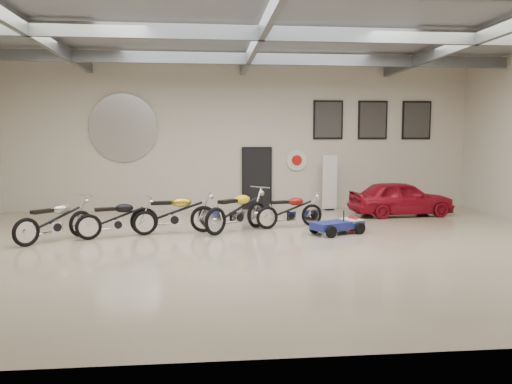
{
  "coord_description": "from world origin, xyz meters",
  "views": [
    {
      "loc": [
        -1.24,
        -11.24,
        2.41
      ],
      "look_at": [
        0.0,
        1.2,
        1.1
      ],
      "focal_mm": 35.0,
      "sensor_mm": 36.0,
      "label": 1
    }
  ],
  "objects": [
    {
      "name": "floor",
      "position": [
        0.0,
        0.0,
        0.0
      ],
      "size": [
        16.0,
        12.0,
        0.01
      ],
      "primitive_type": "cube",
      "color": "#B8A88D",
      "rests_on": "ground"
    },
    {
      "name": "ceiling",
      "position": [
        0.0,
        0.0,
        5.0
      ],
      "size": [
        16.0,
        12.0,
        0.01
      ],
      "primitive_type": "cube",
      "color": "slate",
      "rests_on": "back_wall"
    },
    {
      "name": "back_wall",
      "position": [
        0.0,
        6.0,
        2.5
      ],
      "size": [
        16.0,
        0.02,
        5.0
      ],
      "primitive_type": "cube",
      "color": "beige",
      "rests_on": "floor"
    },
    {
      "name": "ceiling_beams",
      "position": [
        0.0,
        0.0,
        4.75
      ],
      "size": [
        15.8,
        11.8,
        0.32
      ],
      "primitive_type": null,
      "color": "#5A5D62",
      "rests_on": "ceiling"
    },
    {
      "name": "door",
      "position": [
        0.5,
        5.95,
        1.05
      ],
      "size": [
        0.92,
        0.08,
        2.1
      ],
      "primitive_type": "cube",
      "color": "black",
      "rests_on": "back_wall"
    },
    {
      "name": "logo_plaque",
      "position": [
        -4.0,
        5.95,
        2.8
      ],
      "size": [
        2.3,
        0.06,
        1.16
      ],
      "primitive_type": null,
      "color": "silver",
      "rests_on": "back_wall"
    },
    {
      "name": "poster_left",
      "position": [
        3.0,
        5.96,
        3.1
      ],
      "size": [
        1.05,
        0.08,
        1.35
      ],
      "primitive_type": null,
      "color": "black",
      "rests_on": "back_wall"
    },
    {
      "name": "poster_mid",
      "position": [
        4.6,
        5.96,
        3.1
      ],
      "size": [
        1.05,
        0.08,
        1.35
      ],
      "primitive_type": null,
      "color": "black",
      "rests_on": "back_wall"
    },
    {
      "name": "poster_right",
      "position": [
        6.2,
        5.96,
        3.1
      ],
      "size": [
        1.05,
        0.08,
        1.35
      ],
      "primitive_type": null,
      "color": "black",
      "rests_on": "back_wall"
    },
    {
      "name": "oil_sign",
      "position": [
        1.9,
        5.95,
        1.7
      ],
      "size": [
        0.72,
        0.1,
        0.72
      ],
      "primitive_type": null,
      "color": "white",
      "rests_on": "back_wall"
    },
    {
      "name": "banner_stand",
      "position": [
        2.97,
        5.5,
        0.94
      ],
      "size": [
        0.53,
        0.25,
        1.88
      ],
      "primitive_type": null,
      "rotation": [
        0.0,
        0.0,
        0.1
      ],
      "color": "white",
      "rests_on": "floor"
    },
    {
      "name": "motorcycle_silver",
      "position": [
        -4.84,
        0.86,
        0.53
      ],
      "size": [
        1.82,
        1.95,
        1.06
      ],
      "primitive_type": null,
      "rotation": [
        0.0,
        0.0,
        0.85
      ],
      "color": "silver",
      "rests_on": "floor"
    },
    {
      "name": "motorcycle_black",
      "position": [
        -3.45,
        1.2,
        0.51
      ],
      "size": [
        2.03,
        1.23,
        1.01
      ],
      "primitive_type": null,
      "rotation": [
        0.0,
        0.0,
        0.35
      ],
      "color": "silver",
      "rests_on": "floor"
    },
    {
      "name": "motorcycle_gold",
      "position": [
        -2.08,
        1.6,
        0.56
      ],
      "size": [
        2.23,
        0.95,
        1.13
      ],
      "primitive_type": null,
      "rotation": [
        0.0,
        0.0,
        0.13
      ],
      "color": "silver",
      "rests_on": "floor"
    },
    {
      "name": "motorcycle_yellow",
      "position": [
        -0.45,
        1.75,
        0.58
      ],
      "size": [
        2.11,
        2.0,
        1.15
      ],
      "primitive_type": null,
      "rotation": [
        0.0,
        0.0,
        0.74
      ],
      "color": "silver",
      "rests_on": "floor"
    },
    {
      "name": "motorcycle_red",
      "position": [
        1.03,
        2.18,
        0.5
      ],
      "size": [
        2.01,
        1.07,
        1.0
      ],
      "primitive_type": null,
      "rotation": [
        0.0,
        0.0,
        0.26
      ],
      "color": "silver",
      "rests_on": "floor"
    },
    {
      "name": "go_kart",
      "position": [
        2.23,
        1.2,
        0.3
      ],
      "size": [
        1.84,
        1.4,
        0.61
      ],
      "primitive_type": null,
      "rotation": [
        0.0,
        0.0,
        0.44
      ],
      "color": "navy",
      "rests_on": "floor"
    },
    {
      "name": "vintage_car",
      "position": [
        4.93,
        4.0,
        0.56
      ],
      "size": [
        1.57,
        3.37,
        1.12
      ],
      "primitive_type": "imported",
      "rotation": [
        0.0,
        0.0,
        1.65
      ],
      "color": "maroon",
      "rests_on": "floor"
    }
  ]
}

